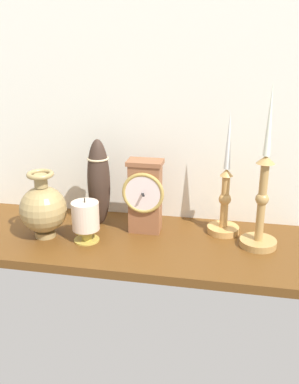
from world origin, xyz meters
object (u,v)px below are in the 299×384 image
object	(u,v)px
pillar_candle_front	(86,219)
tall_ceramic_vase	(99,182)
candlestick_tall_left	(262,204)
brass_vase_bulbous	(43,208)
candlestick_tall_center	(225,202)
mantel_clock	(145,195)

from	to	relation	value
pillar_candle_front	tall_ceramic_vase	bearing A→B (deg)	88.46
candlestick_tall_left	brass_vase_bulbous	xyz separation A→B (cm)	(-57.91, -5.18, -3.76)
candlestick_tall_center	tall_ceramic_vase	distance (cm)	36.20
candlestick_tall_center	tall_ceramic_vase	world-z (taller)	candlestick_tall_center
candlestick_tall_center	pillar_candle_front	world-z (taller)	candlestick_tall_center
pillar_candle_front	tall_ceramic_vase	xyz separation A→B (cm)	(0.32, 11.73, 6.63)
mantel_clock	brass_vase_bulbous	xyz separation A→B (cm)	(-26.59, -8.50, -2.52)
mantel_clock	pillar_candle_front	distance (cm)	17.59
mantel_clock	candlestick_tall_left	distance (cm)	31.52
mantel_clock	candlestick_tall_left	xyz separation A→B (cm)	(31.32, -3.32, 1.24)
brass_vase_bulbous	pillar_candle_front	xyz separation A→B (cm)	(12.17, -0.48, -2.03)
candlestick_tall_left	pillar_candle_front	xyz separation A→B (cm)	(-45.74, -5.66, -5.79)
candlestick_tall_center	mantel_clock	bearing A→B (deg)	-171.14
candlestick_tall_left	mantel_clock	bearing A→B (deg)	173.96
mantel_clock	candlestick_tall_center	world-z (taller)	candlestick_tall_center
brass_vase_bulbous	candlestick_tall_left	bearing A→B (deg)	5.11
candlestick_tall_center	tall_ceramic_vase	xyz separation A→B (cm)	(-36.00, -0.65, 3.69)
mantel_clock	candlestick_tall_left	bearing A→B (deg)	-6.04
mantel_clock	brass_vase_bulbous	distance (cm)	28.03
candlestick_tall_center	pillar_candle_front	size ratio (longest dim) A/B	2.85
candlestick_tall_left	candlestick_tall_center	xyz separation A→B (cm)	(-9.42, 6.73, -2.86)
mantel_clock	brass_vase_bulbous	world-z (taller)	mantel_clock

